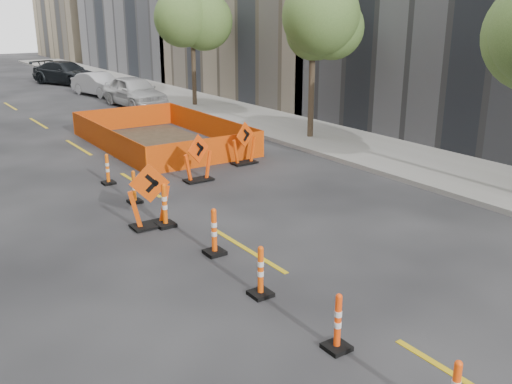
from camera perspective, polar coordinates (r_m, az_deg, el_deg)
ground_plane at (r=10.16m, az=11.85°, el=-13.12°), size 140.00×140.00×0.00m
sidewalk_right at (r=24.20m, az=6.52°, el=5.57°), size 4.00×90.00×0.15m
tree_r_b at (r=23.28m, az=5.75°, el=16.17°), size 2.80×2.80×5.95m
tree_r_c at (r=31.62m, az=-6.40°, el=16.57°), size 2.80×2.80×5.95m
channelizer_2 at (r=9.23m, az=8.18°, el=-12.74°), size 0.39×0.39×0.98m
channelizer_3 at (r=10.71m, az=0.46°, el=-7.92°), size 0.40×0.40×1.01m
channelizer_4 at (r=12.49m, az=-4.21°, el=-3.96°), size 0.42×0.42×1.07m
channelizer_5 at (r=14.21m, az=-9.13°, el=-1.30°), size 0.44×0.44×1.12m
channelizer_6 at (r=16.15m, az=-12.10°, el=0.52°), size 0.37×0.37×0.93m
channelizer_7 at (r=18.10m, az=-14.63°, el=2.24°), size 0.38×0.38×0.96m
chevron_sign_left at (r=14.18m, az=-10.62°, el=-0.35°), size 1.25×1.02×1.62m
chevron_sign_center at (r=17.82m, az=-5.83°, el=3.41°), size 1.14×0.89×1.51m
chevron_sign_right at (r=19.77m, az=-1.18°, el=4.92°), size 1.13×0.87×1.49m
safety_fence at (r=23.06m, az=-9.50°, el=5.88°), size 4.63×7.80×0.97m
parked_car_near at (r=32.59m, az=-12.06°, el=9.81°), size 2.24×5.00×1.67m
parked_car_mid at (r=37.36m, az=-15.44°, el=10.34°), size 2.37×4.50×1.41m
parked_car_far at (r=43.89m, az=-18.46°, el=11.23°), size 4.31×5.97×1.61m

